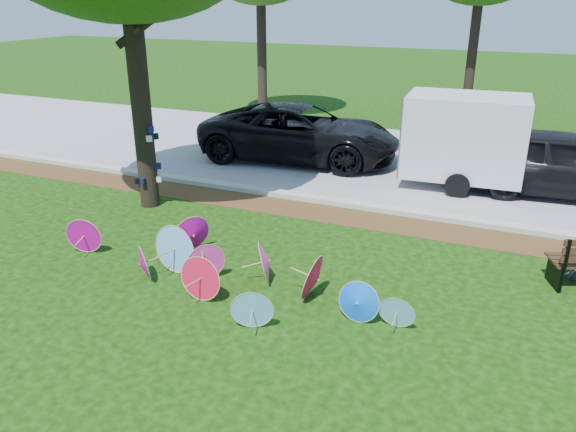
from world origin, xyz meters
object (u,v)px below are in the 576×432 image
parasol_pile (219,264)px  cargo_trailer (465,136)px  black_van (300,133)px  dark_pickup (562,163)px

parasol_pile → cargo_trailer: size_ratio=2.33×
cargo_trailer → black_van: bearing=169.3°
dark_pickup → cargo_trailer: cargo_trailer is taller
parasol_pile → black_van: black_van is taller
parasol_pile → dark_pickup: size_ratio=1.41×
parasol_pile → black_van: (-1.63, 7.69, 0.44)m
parasol_pile → cargo_trailer: bearing=66.4°
cargo_trailer → parasol_pile: bearing=-116.9°
parasol_pile → cargo_trailer: cargo_trailer is taller
dark_pickup → cargo_trailer: bearing=90.2°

